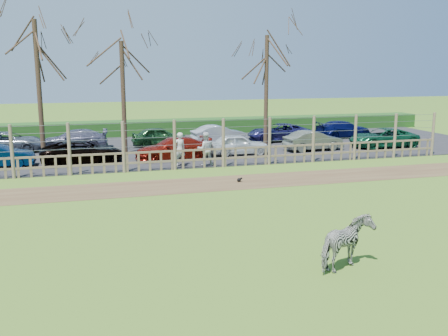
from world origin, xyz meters
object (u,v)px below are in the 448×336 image
object	(u,v)px
car_5	(313,141)
car_8	(8,142)
car_6	(383,138)
car_12	(279,132)
tree_right	(267,64)
car_3	(173,148)
visitor_a	(180,149)
tree_left	(37,56)
visitor_b	(205,149)
car_2	(83,152)
car_4	(238,144)
car_11	(218,134)
car_13	(343,129)
tree_mid	(122,70)
zebra	(347,244)
car_9	(74,139)
crow	(239,180)
car_10	(159,136)

from	to	relation	value
car_5	car_8	size ratio (longest dim) A/B	0.84
car_6	car_12	distance (m)	6.89
tree_right	car_3	xyz separation A→B (m)	(-6.64, -3.30, -4.60)
visitor_a	car_3	distance (m)	1.94
tree_left	visitor_b	distance (m)	10.25
visitor_b	car_2	xyz separation A→B (m)	(-6.10, 2.36, -0.26)
tree_left	car_2	xyz separation A→B (m)	(2.07, -1.67, -4.98)
car_4	car_11	xyz separation A→B (m)	(0.06, 4.65, 0.00)
tree_left	car_3	size ratio (longest dim) A/B	1.90
car_4	car_13	size ratio (longest dim) A/B	0.85
visitor_a	tree_right	bearing A→B (deg)	-158.24
tree_mid	car_8	xyz separation A→B (m)	(-6.73, 2.30, -4.23)
visitor_b	car_5	xyz separation A→B (m)	(7.48, 2.92, -0.26)
zebra	car_12	distance (m)	22.19
zebra	car_12	size ratio (longest dim) A/B	0.37
tree_mid	car_6	xyz separation A→B (m)	(15.96, -2.16, -4.23)
car_9	car_13	size ratio (longest dim) A/B	1.00
visitor_a	car_6	bearing A→B (deg)	174.17
car_8	car_4	bearing A→B (deg)	-105.31
crow	car_5	xyz separation A→B (m)	(6.86, 6.85, 0.54)
tree_mid	crow	distance (m)	11.02
car_3	car_12	size ratio (longest dim) A/B	0.96
car_6	car_8	bearing A→B (deg)	-97.89
visitor_a	car_3	xyz separation A→B (m)	(-0.03, 1.92, -0.26)
visitor_a	car_6	size ratio (longest dim) A/B	0.40
tree_left	car_3	distance (m)	8.66
tree_right	car_6	xyz separation A→B (m)	(6.96, -2.66, -4.60)
tree_mid	visitor_a	bearing A→B (deg)	-63.25
crow	car_10	world-z (taller)	car_10
tree_right	tree_left	bearing A→B (deg)	-173.66
car_9	car_11	distance (m)	9.29
crow	visitor_b	bearing A→B (deg)	98.84
car_2	car_10	distance (m)	6.95
tree_mid	zebra	distance (m)	19.91
crow	car_11	size ratio (longest dim) A/B	0.07
car_10	car_11	world-z (taller)	same
tree_left	car_5	size ratio (longest dim) A/B	2.16
car_2	car_11	distance (m)	10.08
visitor_a	car_11	world-z (taller)	visitor_a
crow	car_4	distance (m)	6.94
tree_left	zebra	world-z (taller)	tree_left
tree_mid	tree_left	bearing A→B (deg)	-167.47
crow	car_2	bearing A→B (deg)	136.80
car_5	car_4	bearing A→B (deg)	87.90
zebra	car_11	world-z (taller)	zebra
car_9	car_12	distance (m)	13.52
crow	car_12	distance (m)	12.76
tree_mid	car_5	distance (m)	12.10
car_6	car_10	distance (m)	14.32
visitor_b	car_3	distance (m)	2.59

